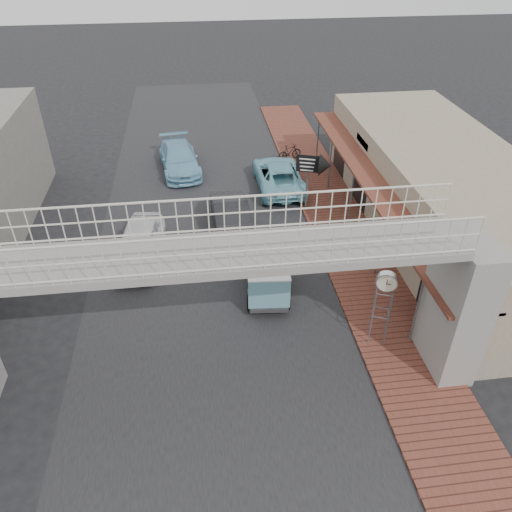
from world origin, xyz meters
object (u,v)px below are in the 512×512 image
object	(u,v)px
angkot_curb	(278,175)
arrow_sign	(323,166)
angkot_van	(267,268)
white_hatchback	(139,244)
motorcycle_near	(368,242)
angkot_far	(179,159)
motorcycle_far	(290,152)
dark_sedan	(232,219)
street_clock	(386,285)

from	to	relation	value
angkot_curb	arrow_sign	distance (m)	3.79
angkot_van	arrow_sign	xyz separation A→B (m)	(3.66, 6.09, 1.40)
white_hatchback	motorcycle_near	distance (m)	10.08
angkot_far	angkot_curb	bearing A→B (deg)	-35.25
motorcycle_far	angkot_far	bearing A→B (deg)	75.03
dark_sedan	motorcycle_far	distance (m)	8.96
dark_sedan	street_clock	xyz separation A→B (m)	(4.51, -7.84, 1.78)
arrow_sign	motorcycle_far	bearing A→B (deg)	112.72
dark_sedan	angkot_far	bearing A→B (deg)	105.71
angkot_far	street_clock	bearing A→B (deg)	-72.63
angkot_curb	arrow_sign	xyz separation A→B (m)	(1.69, -2.89, 1.78)
angkot_curb	angkot_far	distance (m)	6.14
motorcycle_near	street_clock	world-z (taller)	street_clock
angkot_far	motorcycle_far	size ratio (longest dim) A/B	3.24
motorcycle_far	arrow_sign	world-z (taller)	arrow_sign
angkot_van	motorcycle_near	world-z (taller)	angkot_van
angkot_van	motorcycle_far	distance (m)	12.79
angkot_curb	street_clock	xyz separation A→B (m)	(1.54, -12.35, 1.83)
white_hatchback	angkot_curb	world-z (taller)	white_hatchback
angkot_curb	street_clock	size ratio (longest dim) A/B	1.78
motorcycle_far	street_clock	world-z (taller)	street_clock
motorcycle_far	arrow_sign	bearing A→B (deg)	164.75
street_clock	arrow_sign	size ratio (longest dim) A/B	0.99
angkot_far	motorcycle_near	bearing A→B (deg)	-57.11
angkot_van	arrow_sign	world-z (taller)	arrow_sign
motorcycle_near	motorcycle_far	world-z (taller)	motorcycle_near
dark_sedan	angkot_far	distance (m)	7.79
angkot_van	motorcycle_near	size ratio (longest dim) A/B	1.92
angkot_curb	motorcycle_far	xyz separation A→B (m)	(1.26, 3.38, -0.16)
dark_sedan	angkot_curb	xyz separation A→B (m)	(2.98, 4.51, -0.05)
dark_sedan	motorcycle_far	bearing A→B (deg)	59.21
angkot_far	motorcycle_near	world-z (taller)	angkot_far
dark_sedan	angkot_van	bearing A→B (deg)	-79.82
dark_sedan	angkot_van	world-z (taller)	angkot_van
angkot_far	motorcycle_far	world-z (taller)	angkot_far
dark_sedan	arrow_sign	xyz separation A→B (m)	(4.67, 1.62, 1.73)
arrow_sign	angkot_curb	bearing A→B (deg)	139.11
white_hatchback	street_clock	xyz separation A→B (m)	(8.70, -6.27, 1.78)
arrow_sign	street_clock	bearing A→B (deg)	-72.06
white_hatchback	arrow_sign	bearing A→B (deg)	26.61
street_clock	arrow_sign	xyz separation A→B (m)	(0.15, 9.46, -0.05)
angkot_curb	motorcycle_far	bearing A→B (deg)	-110.56
arrow_sign	angkot_van	bearing A→B (deg)	-102.11
motorcycle_near	angkot_curb	bearing A→B (deg)	36.62
angkot_far	motorcycle_far	xyz separation A→B (m)	(6.68, 0.48, -0.17)
dark_sedan	street_clock	size ratio (longest dim) A/B	1.60
white_hatchback	angkot_curb	size ratio (longest dim) A/B	0.87
angkot_curb	angkot_van	xyz separation A→B (m)	(-1.97, -8.98, 0.38)
white_hatchback	angkot_van	world-z (taller)	angkot_van
angkot_van	motorcycle_near	xyz separation A→B (m)	(4.84, 2.01, -0.51)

